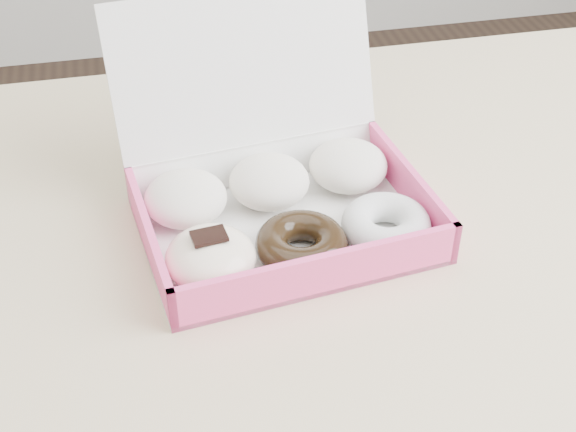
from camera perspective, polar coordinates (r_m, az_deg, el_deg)
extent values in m
cube|color=#D4BC8B|center=(0.76, -6.61, -4.80)|extent=(1.20, 0.80, 0.04)
cylinder|color=#D4BC8B|center=(1.40, 15.63, -3.21)|extent=(0.05, 0.05, 0.71)
cube|color=white|center=(0.78, -0.24, -0.91)|extent=(0.29, 0.23, 0.01)
cube|color=#FE4D90|center=(0.70, 2.33, -4.25)|extent=(0.27, 0.04, 0.04)
cube|color=white|center=(0.84, -2.38, 3.97)|extent=(0.27, 0.04, 0.04)
cube|color=#FE4D90|center=(0.74, -9.83, -1.80)|extent=(0.03, 0.20, 0.04)
cube|color=#FE4D90|center=(0.81, 8.54, 2.11)|extent=(0.03, 0.20, 0.04)
cube|color=white|center=(0.82, -2.94, 9.15)|extent=(0.28, 0.10, 0.19)
ellipsoid|color=white|center=(0.78, -7.29, 1.26)|extent=(0.09, 0.09, 0.05)
ellipsoid|color=white|center=(0.80, -1.35, 2.48)|extent=(0.09, 0.09, 0.05)
ellipsoid|color=white|center=(0.82, 4.30, 3.61)|extent=(0.09, 0.09, 0.05)
ellipsoid|color=#FFE7C9|center=(0.71, -5.52, -2.96)|extent=(0.09, 0.09, 0.05)
cube|color=black|center=(0.69, -5.64, -1.43)|extent=(0.03, 0.03, 0.00)
torus|color=black|center=(0.73, 0.95, -1.99)|extent=(0.09, 0.09, 0.03)
torus|color=white|center=(0.76, 6.99, -0.62)|extent=(0.09, 0.09, 0.03)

